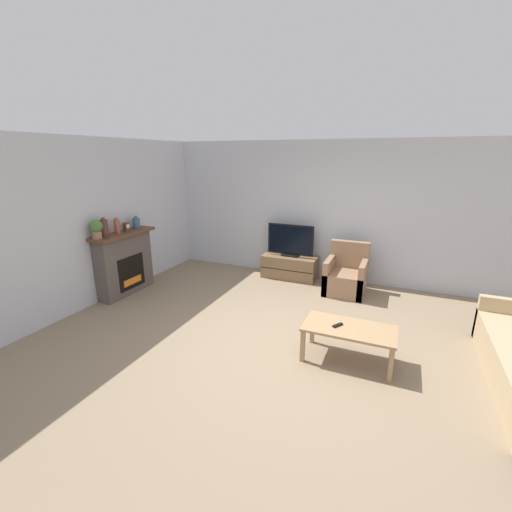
# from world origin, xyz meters

# --- Properties ---
(ground_plane) EXTENTS (24.00, 24.00, 0.00)m
(ground_plane) POSITION_xyz_m (0.00, 0.00, 0.00)
(ground_plane) COLOR #89755B
(wall_back) EXTENTS (12.00, 0.06, 2.70)m
(wall_back) POSITION_xyz_m (0.00, 2.76, 1.35)
(wall_back) COLOR silver
(wall_back) RESTS_ON ground
(wall_left) EXTENTS (0.06, 12.00, 2.70)m
(wall_left) POSITION_xyz_m (-3.42, 0.00, 1.35)
(wall_left) COLOR silver
(wall_left) RESTS_ON ground
(fireplace) EXTENTS (0.41, 1.23, 1.13)m
(fireplace) POSITION_xyz_m (-3.24, 0.51, 0.57)
(fireplace) COLOR #564C47
(fireplace) RESTS_ON ground
(mantel_vase_left) EXTENTS (0.13, 0.13, 0.32)m
(mantel_vase_left) POSITION_xyz_m (-3.22, 0.14, 1.28)
(mantel_vase_left) COLOR #512D23
(mantel_vase_left) RESTS_ON fireplace
(mantel_vase_centre_left) EXTENTS (0.10, 0.10, 0.28)m
(mantel_vase_centre_left) POSITION_xyz_m (-3.22, 0.42, 1.26)
(mantel_vase_centre_left) COLOR #994C3D
(mantel_vase_centre_left) RESTS_ON fireplace
(mantel_vase_right) EXTENTS (0.13, 0.13, 0.23)m
(mantel_vase_right) POSITION_xyz_m (-3.22, 0.88, 1.23)
(mantel_vase_right) COLOR #385670
(mantel_vase_right) RESTS_ON fireplace
(mantel_clock) EXTENTS (0.08, 0.11, 0.15)m
(mantel_clock) POSITION_xyz_m (-3.22, 0.63, 1.20)
(mantel_clock) COLOR brown
(mantel_clock) RESTS_ON fireplace
(potted_plant) EXTENTS (0.20, 0.20, 0.30)m
(potted_plant) POSITION_xyz_m (-3.22, -0.01, 1.29)
(potted_plant) COLOR #936B4C
(potted_plant) RESTS_ON fireplace
(tv_stand) EXTENTS (1.09, 0.49, 0.46)m
(tv_stand) POSITION_xyz_m (-0.77, 2.45, 0.23)
(tv_stand) COLOR brown
(tv_stand) RESTS_ON ground
(tv) EXTENTS (0.94, 0.18, 0.65)m
(tv) POSITION_xyz_m (-0.77, 2.45, 0.76)
(tv) COLOR black
(tv) RESTS_ON tv_stand
(armchair) EXTENTS (0.70, 0.76, 0.89)m
(armchair) POSITION_xyz_m (0.40, 2.13, 0.29)
(armchair) COLOR #937051
(armchair) RESTS_ON ground
(coffee_table) EXTENTS (1.08, 0.55, 0.44)m
(coffee_table) POSITION_xyz_m (0.79, -0.09, 0.39)
(coffee_table) COLOR #A37F56
(coffee_table) RESTS_ON ground
(remote) EXTENTS (0.11, 0.15, 0.02)m
(remote) POSITION_xyz_m (0.66, -0.11, 0.45)
(remote) COLOR black
(remote) RESTS_ON coffee_table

